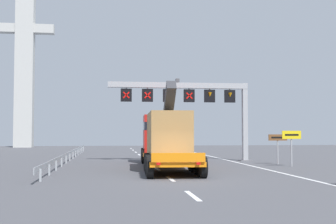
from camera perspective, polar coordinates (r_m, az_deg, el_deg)
ground at (r=22.18m, az=1.66°, el=-8.69°), size 112.00×112.00×0.00m
lane_markings at (r=40.00m, az=-3.25°, el=-6.01°), size 0.20×50.71×0.01m
edge_line_right at (r=35.22m, az=8.56°, el=-6.44°), size 0.20×63.00×0.01m
overhead_lane_gantry at (r=35.48m, az=3.52°, el=1.91°), size 11.64×0.90×6.67m
heavy_haul_truck_orange at (r=29.49m, az=-0.41°, el=-3.34°), size 3.55×14.15×5.30m
exit_sign_yellow at (r=30.92m, az=15.83°, el=-3.49°), size 1.34×0.15×2.44m
tourist_info_sign_brown at (r=32.75m, az=14.14°, el=-3.79°), size 1.40×0.15×2.18m
guardrail_left at (r=37.99m, az=-12.57°, el=-5.29°), size 0.13×36.07×0.76m
bridge_pylon_distant at (r=73.65m, az=-18.18°, el=7.80°), size 9.00×2.00×30.40m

